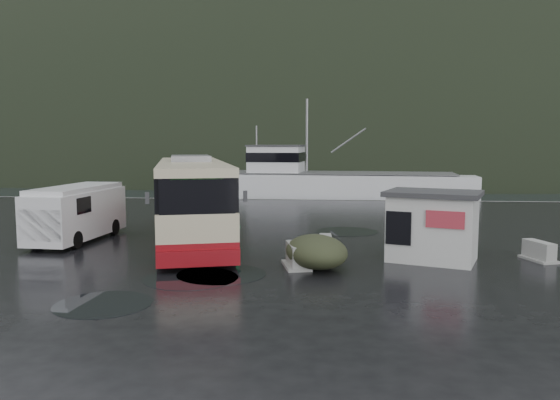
# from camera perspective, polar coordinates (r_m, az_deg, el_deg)

# --- Properties ---
(ground) EXTENTS (160.00, 160.00, 0.00)m
(ground) POSITION_cam_1_polar(r_m,az_deg,el_deg) (22.61, -7.57, -5.19)
(ground) COLOR black
(ground) RESTS_ON ground
(harbor_water) EXTENTS (300.00, 180.00, 0.02)m
(harbor_water) POSITION_cam_1_polar(r_m,az_deg,el_deg) (131.79, 3.01, 4.12)
(harbor_water) COLOR black
(harbor_water) RESTS_ON ground
(quay_edge) EXTENTS (160.00, 0.60, 1.50)m
(quay_edge) POSITION_cam_1_polar(r_m,az_deg,el_deg) (42.15, -1.59, 0.07)
(quay_edge) COLOR #999993
(quay_edge) RESTS_ON ground
(headland) EXTENTS (780.00, 540.00, 570.00)m
(headland) POSITION_cam_1_polar(r_m,az_deg,el_deg) (271.71, 6.25, 5.08)
(headland) COLOR black
(headland) RESTS_ON ground
(coach_bus) EXTENTS (6.87, 13.81, 3.80)m
(coach_bus) POSITION_cam_1_polar(r_m,az_deg,el_deg) (25.26, -9.12, -4.03)
(coach_bus) COLOR beige
(coach_bus) RESTS_ON ground
(white_van) EXTENTS (2.39, 6.05, 2.48)m
(white_van) POSITION_cam_1_polar(r_m,az_deg,el_deg) (26.10, -20.35, -4.01)
(white_van) COLOR white
(white_van) RESTS_ON ground
(waste_bin_left) EXTENTS (1.29, 1.29, 1.56)m
(waste_bin_left) POSITION_cam_1_polar(r_m,az_deg,el_deg) (22.70, -10.03, -5.18)
(waste_bin_left) COLOR #167B33
(waste_bin_left) RESTS_ON ground
(waste_bin_right) EXTENTS (1.17, 1.17, 1.36)m
(waste_bin_right) POSITION_cam_1_polar(r_m,az_deg,el_deg) (22.54, -5.83, -5.20)
(waste_bin_right) COLOR #167B33
(waste_bin_right) RESTS_ON ground
(dome_tent) EXTENTS (2.89, 3.43, 1.15)m
(dome_tent) POSITION_cam_1_polar(r_m,az_deg,el_deg) (19.35, 3.81, -7.06)
(dome_tent) COLOR #343922
(dome_tent) RESTS_ON ground
(ticket_kiosk) EXTENTS (3.99, 3.51, 2.60)m
(ticket_kiosk) POSITION_cam_1_polar(r_m,az_deg,el_deg) (21.24, 15.56, -6.09)
(ticket_kiosk) COLOR silver
(ticket_kiosk) RESTS_ON ground
(jersey_barrier_a) EXTENTS (1.20, 1.82, 0.83)m
(jersey_barrier_a) POSITION_cam_1_polar(r_m,az_deg,el_deg) (19.42, 1.71, -7.00)
(jersey_barrier_a) COLOR #999993
(jersey_barrier_a) RESTS_ON ground
(jersey_barrier_b) EXTENTS (0.79, 1.50, 0.74)m
(jersey_barrier_b) POSITION_cam_1_polar(r_m,az_deg,el_deg) (21.59, 4.78, -5.69)
(jersey_barrier_b) COLOR #999993
(jersey_barrier_b) RESTS_ON ground
(jersey_barrier_c) EXTENTS (1.15, 1.61, 0.72)m
(jersey_barrier_c) POSITION_cam_1_polar(r_m,az_deg,el_deg) (22.60, 25.39, -5.73)
(jersey_barrier_c) COLOR #999993
(jersey_barrier_c) RESTS_ON ground
(fishing_trawler) EXTENTS (24.01, 7.29, 9.46)m
(fishing_trawler) POSITION_cam_1_polar(r_m,az_deg,el_deg) (48.31, 6.00, 0.80)
(fishing_trawler) COLOR white
(fishing_trawler) RESTS_ON ground
(puddles) EXTENTS (9.84, 15.68, 0.01)m
(puddles) POSITION_cam_1_polar(r_m,az_deg,el_deg) (19.88, -4.04, -6.69)
(puddles) COLOR black
(puddles) RESTS_ON ground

